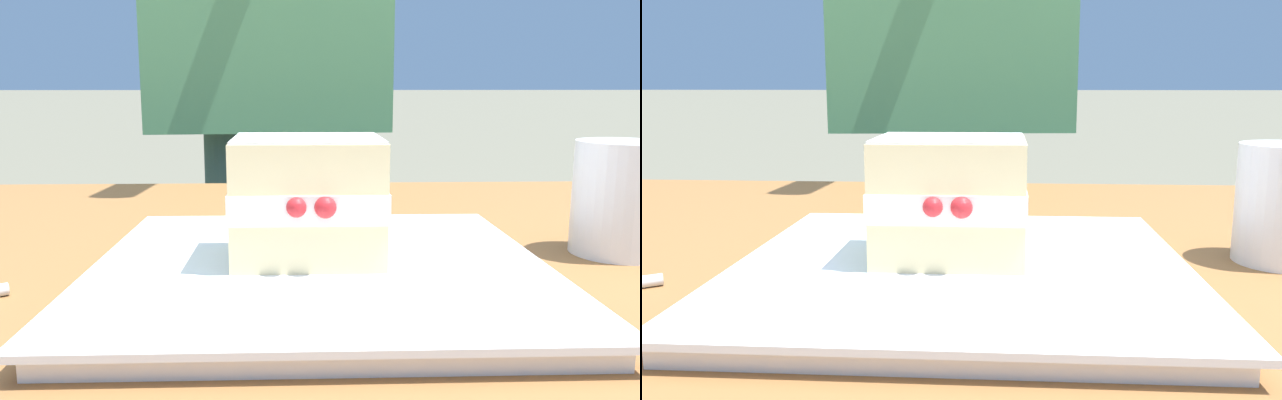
% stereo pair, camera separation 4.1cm
% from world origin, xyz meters
% --- Properties ---
extents(dessert_plate, '(0.29, 0.29, 0.02)m').
position_xyz_m(dessert_plate, '(-0.08, 0.11, 0.71)').
color(dessert_plate, white).
rests_on(dessert_plate, patio_table).
extents(cake_slice, '(0.10, 0.09, 0.08)m').
position_xyz_m(cake_slice, '(-0.09, 0.11, 0.76)').
color(cake_slice, beige).
rests_on(cake_slice, dessert_plate).
extents(coffee_cup, '(0.07, 0.07, 0.09)m').
position_xyz_m(coffee_cup, '(0.15, 0.17, 0.75)').
color(coffee_cup, white).
rests_on(coffee_cup, patio_table).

